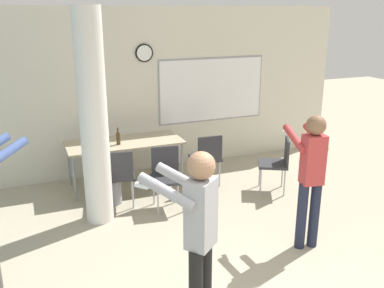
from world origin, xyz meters
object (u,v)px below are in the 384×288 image
at_px(person_playing_front, 198,230).
at_px(bottle_on_table, 118,138).
at_px(chair_table_right, 207,156).
at_px(person_playing_side, 311,172).
at_px(chair_table_left, 119,173).
at_px(chair_table_front, 167,173).
at_px(chair_mid_room, 277,160).
at_px(folding_table, 125,144).

bearing_deg(person_playing_front, bottle_on_table, 88.76).
relative_size(chair_table_right, person_playing_side, 0.53).
height_order(chair_table_left, person_playing_side, person_playing_side).
height_order(chair_table_front, person_playing_side, person_playing_side).
bearing_deg(chair_mid_room, chair_table_front, 175.72).
height_order(folding_table, person_playing_side, person_playing_side).
relative_size(chair_table_front, chair_table_right, 1.00).
height_order(folding_table, person_playing_front, person_playing_front).
bearing_deg(chair_table_front, chair_mid_room, -4.28).
height_order(folding_table, chair_table_left, chair_table_left).
bearing_deg(person_playing_front, folding_table, 86.81).
height_order(person_playing_side, person_playing_front, person_playing_front).
bearing_deg(bottle_on_table, person_playing_front, -91.24).
xyz_separation_m(folding_table, person_playing_front, (-0.19, -3.47, 0.29)).
xyz_separation_m(bottle_on_table, chair_mid_room, (2.25, -1.01, -0.33)).
bearing_deg(chair_table_left, folding_table, 70.04).
bearing_deg(chair_table_right, folding_table, 157.00).
bearing_deg(chair_mid_room, person_playing_front, -134.73).
relative_size(bottle_on_table, chair_mid_room, 0.30).
distance_m(chair_mid_room, chair_table_right, 1.11).
distance_m(folding_table, chair_table_left, 0.80).
bearing_deg(chair_table_front, folding_table, 110.37).
distance_m(bottle_on_table, person_playing_side, 3.04).
height_order(folding_table, chair_mid_room, chair_mid_room).
height_order(folding_table, chair_table_right, chair_table_right).
height_order(bottle_on_table, person_playing_side, person_playing_side).
relative_size(bottle_on_table, person_playing_side, 0.16).
relative_size(chair_table_front, person_playing_side, 0.53).
distance_m(bottle_on_table, chair_table_right, 1.42).
relative_size(chair_table_front, chair_mid_room, 1.00).
height_order(bottle_on_table, chair_table_front, bottle_on_table).
xyz_separation_m(chair_table_left, person_playing_side, (1.83, -1.91, 0.45)).
distance_m(folding_table, bottle_on_table, 0.22).
bearing_deg(person_playing_front, person_playing_side, 25.07).
relative_size(chair_table_left, chair_table_right, 1.00).
xyz_separation_m(chair_table_right, person_playing_front, (-1.40, -2.96, 0.48)).
height_order(chair_table_left, person_playing_front, person_playing_front).
distance_m(bottle_on_table, chair_table_left, 0.72).
relative_size(chair_mid_room, chair_table_right, 1.00).
xyz_separation_m(chair_table_front, chair_table_right, (0.84, 0.48, 0.00)).
bearing_deg(chair_table_front, chair_table_right, 29.83).
height_order(chair_table_right, person_playing_front, person_playing_front).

